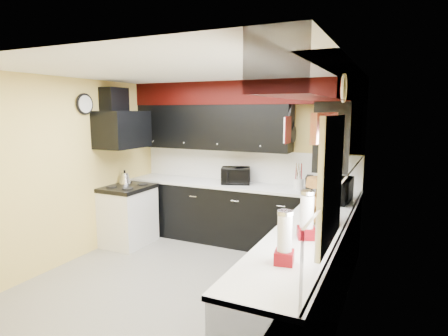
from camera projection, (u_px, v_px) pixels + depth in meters
name	position (u px, v px, depth m)	size (l,w,h in m)	color
ground	(188.00, 282.00, 4.55)	(3.60, 3.60, 0.00)	gray
wall_back	(244.00, 162.00, 5.97)	(3.60, 0.06, 2.50)	#E0C666
wall_right	(347.00, 196.00, 3.61)	(0.06, 3.60, 2.50)	#E0C666
wall_left	(73.00, 170.00, 5.12)	(0.06, 3.60, 2.50)	#E0C666
ceiling	(185.00, 71.00, 4.17)	(3.60, 3.60, 0.06)	white
cab_back	(237.00, 215.00, 5.83)	(3.60, 0.60, 0.90)	black
cab_right	(306.00, 280.00, 3.59)	(0.60, 3.00, 0.90)	black
counter_back	(237.00, 185.00, 5.76)	(3.62, 0.64, 0.04)	white
counter_right	(308.00, 233.00, 3.52)	(0.64, 3.02, 0.04)	white
splash_back	(244.00, 166.00, 5.97)	(3.60, 0.02, 0.50)	white
splash_right	(346.00, 202.00, 3.62)	(0.02, 3.60, 0.50)	white
upper_back	(211.00, 127.00, 5.94)	(2.60, 0.35, 0.70)	black
upper_right	(344.00, 133.00, 4.40)	(0.35, 1.80, 0.70)	black
soffit_back	(240.00, 93.00, 5.65)	(3.60, 0.36, 0.35)	black
soffit_right	(330.00, 81.00, 3.36)	(0.36, 3.24, 0.35)	black
stove	(129.00, 217.00, 5.79)	(0.60, 0.75, 0.86)	white
cooktop	(127.00, 188.00, 5.72)	(0.62, 0.77, 0.06)	black
hood	(122.00, 129.00, 5.60)	(0.50, 0.78, 0.55)	black
hood_duct	(114.00, 101.00, 5.59)	(0.24, 0.40, 0.40)	black
window	(331.00, 181.00, 2.76)	(0.03, 0.86, 0.96)	white
valance	(326.00, 126.00, 2.73)	(0.04, 0.88, 0.20)	red
pan_top	(292.00, 115.00, 5.29)	(0.03, 0.22, 0.40)	black
pan_mid	(289.00, 133.00, 5.21)	(0.03, 0.28, 0.46)	black
pan_low	(293.00, 134.00, 5.45)	(0.03, 0.24, 0.42)	black
cut_board	(287.00, 130.00, 5.09)	(0.03, 0.26, 0.35)	white
baskets	(318.00, 199.00, 3.78)	(0.27, 0.27, 0.50)	brown
clock	(85.00, 104.00, 5.19)	(0.03, 0.30, 0.30)	black
deco_plate	(344.00, 88.00, 3.16)	(0.03, 0.24, 0.24)	white
toaster_oven	(236.00, 176.00, 5.77)	(0.44, 0.36, 0.25)	black
microwave	(335.00, 190.00, 4.64)	(0.53, 0.36, 0.29)	black
utensil_crock	(298.00, 184.00, 5.36)	(0.14, 0.14, 0.15)	silver
knife_block	(309.00, 183.00, 5.34)	(0.09, 0.13, 0.20)	black
kettle	(125.00, 178.00, 5.90)	(0.19, 0.19, 0.17)	#AEAFB3
dispenser_a	(307.00, 216.00, 3.29)	(0.15, 0.15, 0.41)	#720D02
dispenser_b	(285.00, 240.00, 2.74)	(0.14, 0.14, 0.37)	#5C060E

